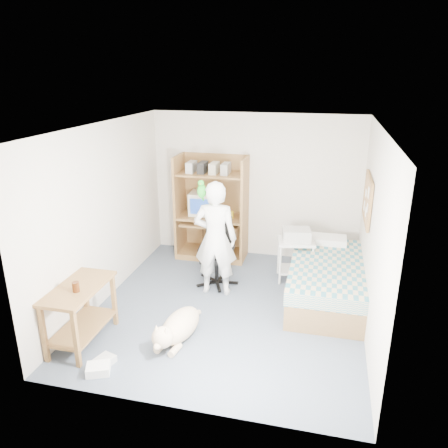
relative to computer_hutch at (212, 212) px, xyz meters
name	(u,v)px	position (x,y,z in m)	size (l,w,h in m)	color
floor	(229,308)	(0.70, -1.74, -0.82)	(4.00, 4.00, 0.00)	#4D5969
wall_back	(255,187)	(0.70, 0.26, 0.43)	(3.60, 0.02, 2.50)	beige
wall_right	(373,235)	(2.50, -1.74, 0.43)	(0.02, 4.00, 2.50)	beige
wall_left	(104,214)	(-1.10, -1.74, 0.43)	(0.02, 4.00, 2.50)	beige
ceiling	(230,127)	(0.70, -1.74, 1.68)	(3.60, 4.00, 0.02)	white
computer_hutch	(212,212)	(0.00, 0.00, 0.00)	(1.20, 0.63, 1.80)	brown
bed	(326,280)	(2.00, -1.12, -0.53)	(1.02, 2.02, 0.66)	brown
side_desk	(80,306)	(-0.85, -2.94, -0.33)	(0.50, 1.00, 0.75)	brown
corkboard	(368,199)	(2.47, -0.84, 0.63)	(0.04, 0.94, 0.66)	olive
office_chair	(217,261)	(0.35, -1.01, -0.45)	(0.58, 0.58, 1.03)	black
person	(215,239)	(0.40, -1.32, 0.03)	(0.62, 0.41, 1.71)	white
parrot	(202,190)	(0.20, -1.30, 0.74)	(0.13, 0.22, 0.35)	#1C9916
dog	(178,327)	(0.26, -2.64, -0.64)	(0.48, 1.11, 0.42)	beige
printer_cart	(295,253)	(1.51, -0.62, -0.38)	(0.63, 0.54, 0.67)	silver
printer	(296,235)	(1.51, -0.62, -0.06)	(0.42, 0.32, 0.18)	#ABAAA6
crt_monitor	(202,203)	(-0.18, 0.01, 0.14)	(0.44, 0.46, 0.39)	beige
keyboard	(208,223)	(-0.04, -0.16, -0.15)	(0.45, 0.16, 0.03)	beige
pencil_cup	(231,215)	(0.36, -0.09, 0.00)	(0.08, 0.08, 0.12)	yellow
drink_glass	(76,287)	(-0.80, -3.05, -0.01)	(0.08, 0.08, 0.12)	#431F0A
floor_box_a	(98,369)	(-0.39, -3.44, -0.77)	(0.25, 0.20, 0.10)	white
floor_box_b	(104,361)	(-0.39, -3.28, -0.78)	(0.18, 0.22, 0.08)	beige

